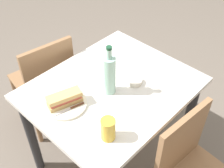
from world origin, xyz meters
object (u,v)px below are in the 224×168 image
baguette_sandwich_near (65,99)px  beer_glass (108,129)px  plate_near (65,104)px  water_bottle (109,75)px  knife_near (71,108)px  olive_bowl (135,81)px  dining_table (112,102)px  chair_near (46,80)px

baguette_sandwich_near → beer_glass: beer_glass is taller
plate_near → water_bottle: bearing=158.4°
knife_near → beer_glass: 0.27m
knife_near → olive_bowl: 0.42m
baguette_sandwich_near → knife_near: (0.01, 0.05, -0.03)m
plate_near → knife_near: size_ratio=1.36×
plate_near → olive_bowl: bearing=158.3°
water_bottle → beer_glass: 0.34m
dining_table → chair_near: chair_near is taller
plate_near → beer_glass: bearing=91.1°
dining_table → water_bottle: (0.04, 0.02, 0.26)m
chair_near → water_bottle: water_bottle is taller
dining_table → plate_near: bearing=-16.0°
beer_glass → plate_near: bearing=-88.9°
knife_near → chair_near: bearing=-110.1°
water_bottle → olive_bowl: (-0.15, 0.06, -0.11)m
chair_near → olive_bowl: 0.75m
chair_near → beer_glass: bearing=76.8°
baguette_sandwich_near → olive_bowl: bearing=158.3°
dining_table → beer_glass: 0.42m
beer_glass → dining_table: bearing=-139.4°
knife_near → beer_glass: bearing=92.4°
dining_table → chair_near: (0.09, -0.59, -0.13)m
water_bottle → olive_bowl: 0.20m
beer_glass → olive_bowl: 0.43m
plate_near → baguette_sandwich_near: baguette_sandwich_near is taller
plate_near → beer_glass: (-0.01, 0.32, 0.05)m
olive_bowl → baguette_sandwich_near: bearing=-21.7°
olive_bowl → chair_near: bearing=-73.3°
dining_table → chair_near: bearing=-81.7°
baguette_sandwich_near → water_bottle: water_bottle is taller
baguette_sandwich_near → knife_near: size_ratio=1.14×
olive_bowl → plate_near: bearing=-21.7°
chair_near → olive_bowl: chair_near is taller
chair_near → knife_near: chair_near is taller
beer_glass → chair_near: bearing=-103.2°
dining_table → knife_near: 0.33m
baguette_sandwich_near → olive_bowl: baguette_sandwich_near is taller
dining_table → beer_glass: beer_glass is taller
dining_table → olive_bowl: 0.20m
knife_near → water_bottle: (-0.25, 0.04, 0.11)m
dining_table → baguette_sandwich_near: bearing=-16.0°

